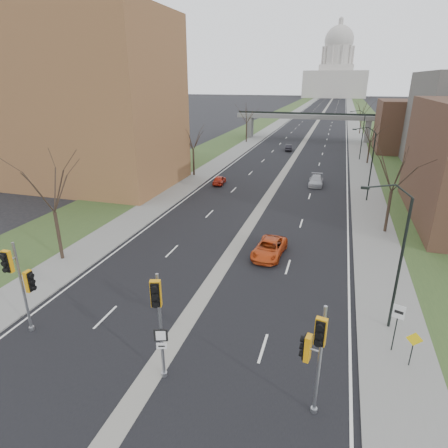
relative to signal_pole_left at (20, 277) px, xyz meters
The scene contains 29 objects.
ground 9.07m from the signal_pole_left, ahead, with size 700.00×700.00×0.00m, color black.
road_surface 150.84m from the signal_pole_left, 86.86° to the left, with size 20.00×600.00×0.01m, color black.
median_strip 150.84m from the signal_pole_left, 86.86° to the left, with size 1.20×600.00×0.02m, color gray.
sidewalk_right 151.97m from the signal_pole_left, 82.34° to the left, with size 4.00×600.00×0.12m, color gray.
sidewalk_left 150.66m from the signal_pole_left, 91.43° to the left, with size 4.00×600.00×0.12m, color gray.
grass_verge_right 152.88m from the signal_pole_left, 80.11° to the left, with size 8.00×600.00×0.10m, color #2B421E.
grass_verge_left 150.93m from the signal_pole_left, 93.70° to the left, with size 8.00×600.00×0.10m, color #2B421E.
apartment_building 36.09m from the signal_pole_left, 120.14° to the left, with size 25.00×16.00×22.00m, color brown.
commercial_block_far 76.79m from the signal_pole_left, 66.80° to the left, with size 14.00×14.00×10.00m, color #4F3125.
pedestrian_bridge 81.00m from the signal_pole_left, 84.15° to the left, with size 34.00×3.00×6.45m.
capitol 321.02m from the signal_pole_left, 88.53° to the left, with size 48.00×42.00×55.75m.
streetlight_near 20.59m from the signal_pole_left, 18.84° to the left, with size 2.61×0.20×8.70m.
streetlight_mid 37.96m from the signal_pole_left, 59.42° to the left, with size 2.61×0.20×8.70m.
streetlight_far 61.73m from the signal_pole_left, 71.81° to the left, with size 2.61×0.20×8.70m.
tree_left_a 10.22m from the signal_pole_left, 119.00° to the left, with size 7.20×7.20×9.40m.
tree_left_b 38.94m from the signal_pole_left, 97.02° to the left, with size 6.75×6.75×8.81m.
tree_left_c 72.80m from the signal_pole_left, 93.74° to the left, with size 7.65×7.65×9.99m.
tree_right_a 31.13m from the signal_pole_left, 46.72° to the left, with size 7.20×7.20×9.40m.
tree_right_b 59.53m from the signal_pole_left, 69.07° to the left, with size 6.30×6.30×8.22m.
tree_right_c 97.96m from the signal_pole_left, 77.46° to the left, with size 7.65×7.65×9.99m.
signal_pole_left is the anchor object (origin of this frame).
signal_pole_median 9.09m from the signal_pole_left, ahead, with size 0.78×0.97×5.79m.
signal_pole_right 16.05m from the signal_pole_left, ahead, with size 0.94×1.12×5.54m.
speed_limit_sign 20.52m from the signal_pole_left, 12.25° to the left, with size 0.59×0.23×2.84m.
warning_sign 21.11m from the signal_pole_left, ahead, with size 0.80×0.09×2.05m.
car_left_near 35.06m from the signal_pole_left, 89.17° to the left, with size 1.44×3.58×1.22m, color #B42614.
car_left_far 64.83m from the signal_pole_left, 84.46° to the left, with size 1.32×3.78×1.24m, color black.
car_right_near 18.48m from the signal_pole_left, 51.16° to the left, with size 2.26×4.90×1.36m, color #BE4014.
car_right_mid 40.74m from the signal_pole_left, 70.43° to the left, with size 1.88×4.63×1.34m, color #A7A9AF.
Camera 1 is at (7.80, -14.67, 13.89)m, focal length 30.00 mm.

